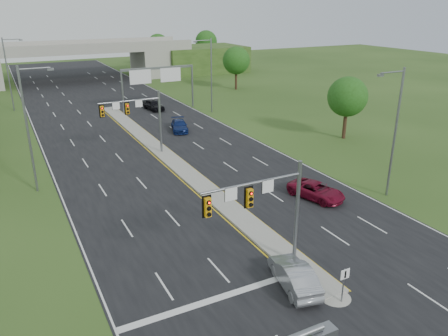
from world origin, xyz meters
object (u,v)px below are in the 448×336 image
car_far_b (179,126)px  signal_mast_far (140,114)px  keep_right_sign (344,280)px  overpass (74,64)px  car_far_a (316,191)px  sign_gantry (157,77)px  signal_mast_near (267,204)px  car_silver (294,275)px  car_far_c (154,105)px

car_far_b → signal_mast_far: bearing=-118.3°
keep_right_sign → overpass: size_ratio=0.03×
car_far_a → car_far_b: car_far_a is taller
car_far_b → sign_gantry: bearing=99.2°
signal_mast_near → car_far_b: 33.56m
keep_right_sign → sign_gantry: size_ratio=0.19×
sign_gantry → car_far_b: size_ratio=2.42×
overpass → car_silver: (-1.50, -82.06, -2.77)m
keep_right_sign → car_silver: (-1.50, 2.47, -0.73)m
car_far_b → car_far_a: bearing=-68.1°
car_far_b → signal_mast_near: bearing=-86.5°
signal_mast_far → sign_gantry: bearing=65.9°
car_far_b → keep_right_sign: bearing=-81.6°
car_silver → signal_mast_near: bearing=-56.7°
overpass → car_silver: overpass is taller
keep_right_sign → overpass: overpass is taller
signal_mast_far → keep_right_sign: 29.71m
signal_mast_far → car_far_b: bearing=45.4°
signal_mast_near → signal_mast_far: size_ratio=1.00×
overpass → car_far_a: (7.59, -72.69, -2.83)m
signal_mast_near → car_far_b: bearing=77.2°
signal_mast_near → signal_mast_far: (0.00, 25.00, 0.00)m
car_far_b → car_far_c: bearing=102.3°
signal_mast_near → car_far_b: (7.39, 32.49, -4.01)m
car_far_a → overpass: bearing=79.3°
sign_gantry → overpass: 35.75m
signal_mast_near → car_far_a: (9.85, 7.39, -4.00)m
overpass → signal_mast_far: bearing=-92.4°
signal_mast_near → car_far_c: size_ratio=1.49×
keep_right_sign → car_far_b: 37.31m
car_silver → car_far_a: bearing=-121.9°
car_far_c → keep_right_sign: bearing=-104.4°
sign_gantry → keep_right_sign: bearing=-97.7°
car_far_a → car_far_c: size_ratio=1.07×
car_far_a → car_far_b: 25.23m
overpass → car_far_c: 35.12m
signal_mast_far → sign_gantry: 21.91m
keep_right_sign → overpass: 84.55m
keep_right_sign → car_far_c: size_ratio=0.47×
car_far_b → car_far_c: size_ratio=1.02×
sign_gantry → overpass: size_ratio=0.14×
sign_gantry → car_silver: sign_gantry is taller
signal_mast_far → sign_gantry: signal_mast_far is taller
signal_mast_near → car_far_c: signal_mast_near is taller
car_silver → keep_right_sign: bearing=133.5°
signal_mast_near → car_far_b: size_ratio=1.46×
signal_mast_near → sign_gantry: 45.88m
keep_right_sign → car_far_c: keep_right_sign is taller
signal_mast_near → overpass: (2.26, 80.07, -1.17)m
signal_mast_near → signal_mast_far: 25.00m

